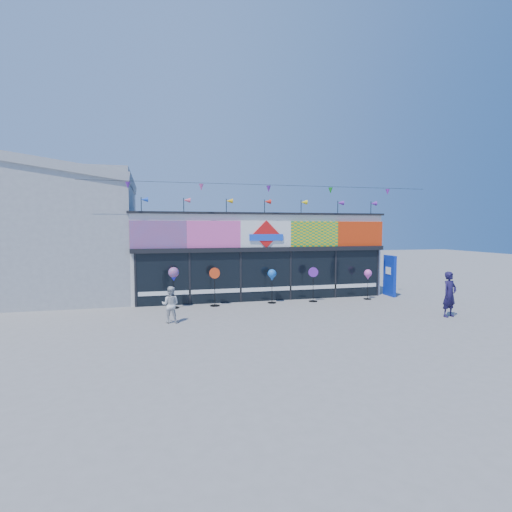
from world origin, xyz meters
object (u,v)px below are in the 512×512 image
object	(u,v)px
adult_man	(450,294)
child	(170,305)
spinner_3	(313,284)
spinner_0	(174,275)
spinner_1	(215,286)
spinner_4	(368,275)
blue_sign	(390,276)
spinner_2	(272,276)

from	to	relation	value
adult_man	child	distance (m)	10.46
spinner_3	adult_man	bearing A→B (deg)	-48.24
spinner_0	spinner_1	distance (m)	1.81
spinner_4	spinner_3	bearing A→B (deg)	178.04
spinner_4	adult_man	bearing A→B (deg)	-75.82
spinner_1	spinner_3	xyz separation A→B (m)	(4.53, -0.09, -0.05)
blue_sign	spinner_1	size ratio (longest dim) A/B	1.21
spinner_3	child	distance (m)	7.00
child	spinner_3	bearing A→B (deg)	-143.12
child	spinner_0	bearing A→B (deg)	-79.92
spinner_4	adult_man	size ratio (longest dim) A/B	0.82
spinner_4	blue_sign	bearing A→B (deg)	21.53
blue_sign	child	world-z (taller)	blue_sign
spinner_0	spinner_2	bearing A→B (deg)	0.89
spinner_3	spinner_4	distance (m)	2.76
spinner_3	child	size ratio (longest dim) A/B	1.21
spinner_1	adult_man	world-z (taller)	adult_man
spinner_0	adult_man	xyz separation A→B (m)	(10.06, -4.31, -0.53)
blue_sign	spinner_1	world-z (taller)	blue_sign
spinner_2	child	world-z (taller)	spinner_2
spinner_1	blue_sign	bearing A→B (deg)	2.78
spinner_2	child	bearing A→B (deg)	-149.82
blue_sign	adult_man	bearing A→B (deg)	-92.47
spinner_0	spinner_1	bearing A→B (deg)	0.86
spinner_3	child	xyz separation A→B (m)	(-6.53, -2.53, -0.18)
spinner_0	child	size ratio (longest dim) A/B	1.33
spinner_1	child	size ratio (longest dim) A/B	1.28
blue_sign	spinner_0	distance (m)	10.59
spinner_2	adult_man	xyz separation A→B (m)	(5.72, -4.38, -0.36)
spinner_2	adult_man	distance (m)	7.22
spinner_2	spinner_3	world-z (taller)	spinner_3
spinner_3	adult_man	xyz separation A→B (m)	(3.79, -4.24, 0.03)
spinner_2	spinner_4	bearing A→B (deg)	-2.81
adult_man	spinner_2	bearing A→B (deg)	129.76
blue_sign	adult_man	distance (m)	4.80
spinner_4	adult_man	world-z (taller)	adult_man
blue_sign	spinner_2	bearing A→B (deg)	-172.72
spinner_0	spinner_2	xyz separation A→B (m)	(4.34, 0.07, -0.17)
blue_sign	child	distance (m)	11.26
spinner_2	spinner_3	bearing A→B (deg)	-4.02
spinner_3	spinner_4	world-z (taller)	spinner_3
spinner_2	spinner_4	world-z (taller)	spinner_2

